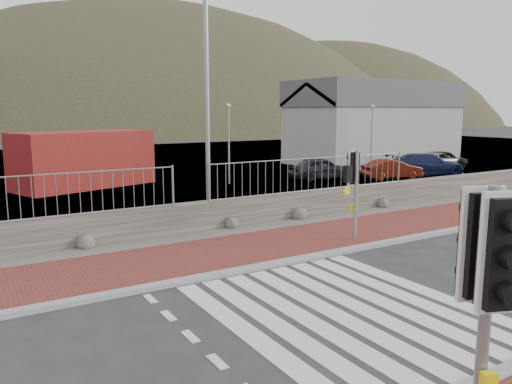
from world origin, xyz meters
TOP-DOWN VIEW (x-y plane):
  - ground at (0.00, 0.00)m, footprint 220.00×220.00m
  - sidewalk_far at (0.00, 4.50)m, footprint 40.00×3.00m
  - kerb_near at (0.00, -3.00)m, footprint 40.00×0.25m
  - kerb_far at (0.00, 3.00)m, footprint 40.00×0.25m
  - zebra_crossing at (-0.00, 0.00)m, footprint 4.62×5.60m
  - gravel_strip at (0.00, 6.50)m, footprint 40.00×1.50m
  - stone_wall at (0.00, 7.30)m, footprint 40.00×0.60m
  - railing at (0.00, 7.15)m, footprint 18.07×0.07m
  - quay at (0.00, 27.90)m, footprint 120.00×40.00m
  - water at (0.00, 62.90)m, footprint 220.00×50.00m
  - harbor_building at (20.00, 19.90)m, footprint 12.20×6.20m
  - hills_backdrop at (6.74, 87.90)m, footprint 254.00×90.00m
  - traffic_signal_near at (-1.87, -4.06)m, footprint 0.50×0.40m
  - traffic_signal_far at (3.53, 3.69)m, footprint 0.63×0.24m
  - streetlight at (1.19, 8.10)m, footprint 1.86×0.24m
  - shipping_container at (-0.65, 18.70)m, footprint 7.15×4.78m
  - car_a at (11.13, 14.71)m, footprint 3.83×2.16m
  - car_b at (14.56, 12.77)m, footprint 3.51×1.97m
  - car_c at (17.21, 12.66)m, footprint 4.85×2.93m
  - car_d at (20.73, 14.80)m, footprint 4.08×2.16m
  - car_e at (21.30, 14.76)m, footprint 3.71×1.93m

SIDE VIEW (x-z plane):
  - hills_backdrop at x=6.74m, z-range -73.05..26.95m
  - ground at x=0.00m, z-range 0.00..0.00m
  - quay at x=0.00m, z-range -0.25..0.25m
  - water at x=0.00m, z-range -0.03..0.03m
  - zebra_crossing at x=0.00m, z-range 0.00..0.01m
  - gravel_strip at x=0.00m, z-range 0.00..0.06m
  - sidewalk_far at x=0.00m, z-range 0.00..0.08m
  - kerb_near at x=0.00m, z-range -0.01..0.11m
  - kerb_far at x=0.00m, z-range -0.01..0.11m
  - stone_wall at x=0.00m, z-range 0.00..0.90m
  - car_d at x=20.73m, z-range 0.00..1.09m
  - car_b at x=14.56m, z-range 0.00..1.10m
  - car_e at x=21.30m, z-range 0.00..1.21m
  - car_a at x=11.13m, z-range 0.00..1.23m
  - car_c at x=17.21m, z-range 0.00..1.32m
  - shipping_container at x=-0.65m, z-range 0.00..2.75m
  - railing at x=0.00m, z-range 1.21..2.43m
  - traffic_signal_far at x=3.53m, z-range 0.60..3.27m
  - traffic_signal_near at x=-1.87m, z-range 0.69..3.76m
  - harbor_building at x=20.00m, z-range 0.03..5.83m
  - streetlight at x=1.19m, z-range 0.55..9.31m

